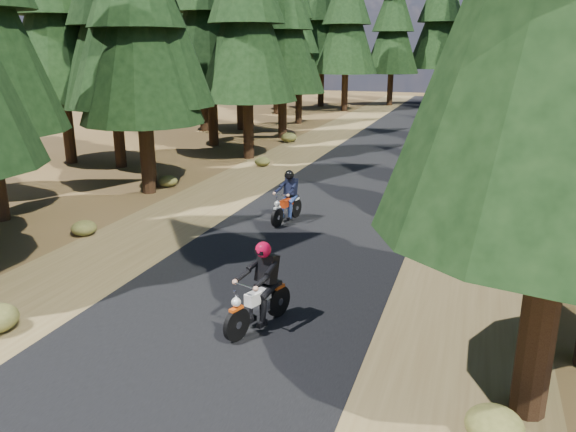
% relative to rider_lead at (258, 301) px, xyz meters
% --- Properties ---
extents(ground, '(120.00, 120.00, 0.00)m').
position_rel_rider_lead_xyz_m(ground, '(-0.78, 2.54, -0.59)').
color(ground, '#4A371A').
rests_on(ground, ground).
extents(road, '(6.00, 100.00, 0.01)m').
position_rel_rider_lead_xyz_m(road, '(-0.78, 7.54, -0.58)').
color(road, black).
rests_on(road, ground).
extents(shoulder_l, '(3.20, 100.00, 0.01)m').
position_rel_rider_lead_xyz_m(shoulder_l, '(-5.38, 7.54, -0.59)').
color(shoulder_l, brown).
rests_on(shoulder_l, ground).
extents(shoulder_r, '(3.20, 100.00, 0.01)m').
position_rel_rider_lead_xyz_m(shoulder_r, '(3.82, 7.54, -0.59)').
color(shoulder_r, brown).
rests_on(shoulder_r, ground).
extents(understory_shrubs, '(15.38, 32.05, 0.63)m').
position_rel_rider_lead_xyz_m(understory_shrubs, '(1.35, 9.53, -0.32)').
color(understory_shrubs, '#474C1E').
rests_on(understory_shrubs, ground).
extents(rider_lead, '(1.18, 2.05, 1.75)m').
position_rel_rider_lead_xyz_m(rider_lead, '(0.00, 0.00, 0.00)').
color(rider_lead, silver).
rests_on(rider_lead, road).
extents(rider_follow, '(0.88, 1.93, 1.65)m').
position_rel_rider_lead_xyz_m(rider_follow, '(-1.78, 6.84, -0.03)').
color(rider_follow, '#952609').
rests_on(rider_follow, road).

